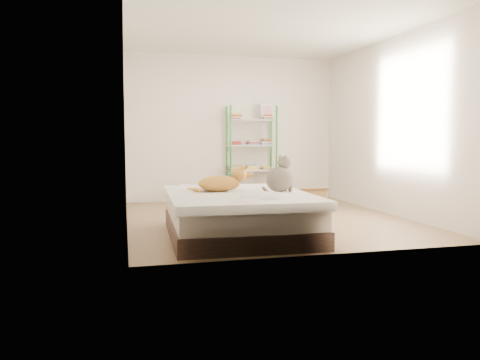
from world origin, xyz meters
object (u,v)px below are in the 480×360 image
object	(u,v)px
grey_cat	(279,174)
white_bin	(189,195)
shelf_unit	(252,157)
cardboard_box	(308,200)
orange_cat	(219,181)
bed	(238,214)

from	to	relation	value
grey_cat	white_bin	world-z (taller)	grey_cat
grey_cat	shelf_unit	size ratio (longest dim) A/B	0.24
shelf_unit	white_bin	size ratio (longest dim) A/B	5.08
grey_cat	cardboard_box	world-z (taller)	grey_cat
cardboard_box	white_bin	size ratio (longest dim) A/B	1.43
orange_cat	cardboard_box	xyz separation A→B (m)	(1.69, 1.42, -0.45)
grey_cat	shelf_unit	world-z (taller)	shelf_unit
bed	white_bin	size ratio (longest dim) A/B	5.89
bed	white_bin	bearing A→B (deg)	96.16
orange_cat	white_bin	world-z (taller)	orange_cat
orange_cat	shelf_unit	distance (m)	2.99
bed	white_bin	world-z (taller)	bed
bed	cardboard_box	xyz separation A→B (m)	(1.51, 1.60, -0.08)
orange_cat	white_bin	bearing A→B (deg)	92.22
grey_cat	cardboard_box	size ratio (longest dim) A/B	0.86
shelf_unit	grey_cat	bearing A→B (deg)	-99.31
bed	orange_cat	world-z (taller)	orange_cat
orange_cat	shelf_unit	bearing A→B (deg)	68.94
bed	cardboard_box	world-z (taller)	bed
bed	orange_cat	size ratio (longest dim) A/B	3.47
shelf_unit	cardboard_box	world-z (taller)	shelf_unit
orange_cat	grey_cat	bearing A→B (deg)	-17.30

